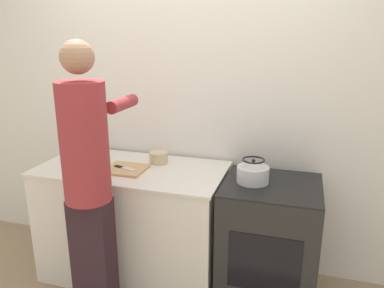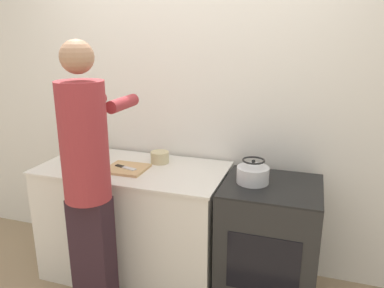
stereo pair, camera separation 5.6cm
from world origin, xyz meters
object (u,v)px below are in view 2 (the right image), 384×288
cutting_board (127,169)px  canister_jar (90,149)px  person (88,177)px  kettle (253,173)px  oven (268,246)px  knife (125,167)px  bowl_prep (160,157)px

cutting_board → canister_jar: size_ratio=1.54×
person → canister_jar: (-0.34, 0.55, -0.02)m
canister_jar → person: bearing=-58.3°
kettle → canister_jar: bearing=176.3°
oven → canister_jar: 1.49m
oven → canister_jar: size_ratio=4.85×
canister_jar → cutting_board: bearing=-15.6°
oven → knife: (-1.04, -0.03, 0.46)m
person → bowl_prep: bearing=74.7°
knife → kettle: 0.92m
cutting_board → bowl_prep: 0.28m
knife → kettle: (0.91, 0.03, 0.05)m
cutting_board → bowl_prep: bowl_prep is taller
bowl_prep → knife: bearing=-127.1°
oven → person: (-1.05, -0.47, 0.55)m
bowl_prep → canister_jar: (-0.53, -0.12, 0.05)m
person → knife: size_ratio=9.84×
oven → bowl_prep: size_ratio=6.43×
cutting_board → canister_jar: canister_jar is taller
cutting_board → bowl_prep: (0.17, 0.22, 0.03)m
cutting_board → canister_jar: bearing=164.4°
knife → canister_jar: size_ratio=1.00×
cutting_board → kettle: (0.91, 0.02, 0.07)m
person → bowl_prep: 0.70m
knife → canister_jar: (-0.35, 0.11, 0.07)m
cutting_board → person: bearing=-92.3°
knife → canister_jar: canister_jar is taller
cutting_board → knife: 0.02m
knife → bowl_prep: bowl_prep is taller
oven → knife: size_ratio=4.87×
kettle → canister_jar: 1.27m
oven → cutting_board: cutting_board is taller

